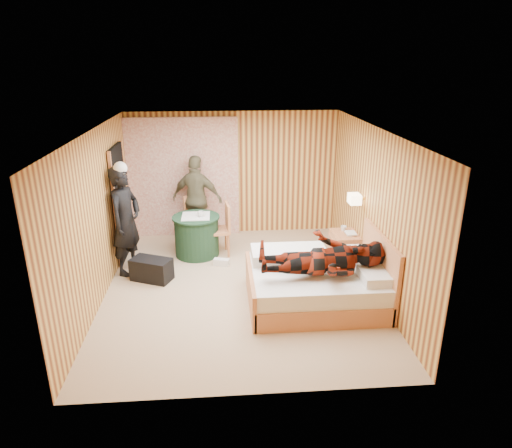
{
  "coord_description": "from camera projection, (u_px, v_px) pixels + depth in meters",
  "views": [
    {
      "loc": [
        -0.26,
        -6.54,
        3.49
      ],
      "look_at": [
        0.27,
        0.06,
        1.05
      ],
      "focal_mm": 32.0,
      "sensor_mm": 36.0,
      "label": 1
    }
  ],
  "objects": [
    {
      "name": "man_on_bed",
      "position": [
        323.0,
        249.0,
        6.37
      ],
      "size": [
        0.86,
        0.67,
        1.77
      ],
      "primitive_type": "imported",
      "rotation": [
        0.0,
        1.57,
        0.0
      ],
      "color": "maroon",
      "rests_on": "bed"
    },
    {
      "name": "chair_far",
      "position": [
        196.0,
        215.0,
        9.0
      ],
      "size": [
        0.55,
        0.55,
        0.93
      ],
      "rotation": [
        0.0,
        0.0,
        0.39
      ],
      "color": "#E3965D",
      "rests_on": "floor"
    },
    {
      "name": "chair_near",
      "position": [
        222.0,
        225.0,
        8.39
      ],
      "size": [
        0.49,
        0.49,
        0.98
      ],
      "rotation": [
        0.0,
        0.0,
        -1.45
      ],
      "color": "#E3965D",
      "rests_on": "floor"
    },
    {
      "name": "cup_nightstand",
      "position": [
        344.0,
        228.0,
        8.03
      ],
      "size": [
        0.11,
        0.11,
        0.09
      ],
      "primitive_type": "imported",
      "rotation": [
        0.0,
        0.0,
        -0.09
      ],
      "color": "white",
      "rests_on": "nightstand"
    },
    {
      "name": "doorway",
      "position": [
        120.0,
        203.0,
        8.15
      ],
      "size": [
        0.06,
        0.9,
        2.05
      ],
      "primitive_type": "cube",
      "color": "black",
      "rests_on": "floor"
    },
    {
      "name": "nightstand",
      "position": [
        344.0,
        249.0,
        8.02
      ],
      "size": [
        0.45,
        0.62,
        0.6
      ],
      "color": "#E3965D",
      "rests_on": "floor"
    },
    {
      "name": "cup_table",
      "position": [
        201.0,
        214.0,
        8.23
      ],
      "size": [
        0.16,
        0.16,
        0.1
      ],
      "primitive_type": "imported",
      "rotation": [
        0.0,
        0.0,
        -0.38
      ],
      "color": "white",
      "rests_on": "round_table"
    },
    {
      "name": "round_table",
      "position": [
        197.0,
        235.0,
        8.42
      ],
      "size": [
        0.86,
        0.86,
        0.77
      ],
      "color": "#1F432D",
      "rests_on": "floor"
    },
    {
      "name": "wall_lamp",
      "position": [
        355.0,
        199.0,
        7.46
      ],
      "size": [
        0.26,
        0.24,
        0.16
      ],
      "color": "gold",
      "rests_on": "wall_right"
    },
    {
      "name": "duffel_bag",
      "position": [
        152.0,
        269.0,
        7.53
      ],
      "size": [
        0.74,
        0.58,
        0.37
      ],
      "primitive_type": "cube",
      "rotation": [
        0.0,
        0.0,
        -0.41
      ],
      "color": "black",
      "rests_on": "floor"
    },
    {
      "name": "book_lower",
      "position": [
        346.0,
        234.0,
        7.88
      ],
      "size": [
        0.18,
        0.23,
        0.02
      ],
      "primitive_type": "imported",
      "rotation": [
        0.0,
        0.0,
        0.06
      ],
      "color": "white",
      "rests_on": "nightstand"
    },
    {
      "name": "book_upper",
      "position": [
        346.0,
        233.0,
        7.87
      ],
      "size": [
        0.17,
        0.23,
        0.02
      ],
      "primitive_type": "imported",
      "rotation": [
        0.0,
        0.0,
        -0.02
      ],
      "color": "white",
      "rests_on": "nightstand"
    },
    {
      "name": "floor",
      "position": [
        240.0,
        287.0,
        7.34
      ],
      "size": [
        4.2,
        5.0,
        0.01
      ],
      "primitive_type": "cube",
      "color": "tan",
      "rests_on": "ground"
    },
    {
      "name": "man_at_table",
      "position": [
        197.0,
        199.0,
        8.93
      ],
      "size": [
        1.09,
        0.72,
        1.72
      ],
      "primitive_type": "imported",
      "rotation": [
        0.0,
        0.0,
        2.82
      ],
      "color": "brown",
      "rests_on": "floor"
    },
    {
      "name": "wall_right",
      "position": [
        374.0,
        210.0,
        7.07
      ],
      "size": [
        0.02,
        5.0,
        2.5
      ],
      "primitive_type": "cube",
      "color": "#EAC05A",
      "rests_on": "floor"
    },
    {
      "name": "ceiling",
      "position": [
        238.0,
        131.0,
        6.48
      ],
      "size": [
        4.2,
        5.0,
        0.01
      ],
      "primitive_type": "cube",
      "color": "white",
      "rests_on": "wall_back"
    },
    {
      "name": "curtain",
      "position": [
        184.0,
        178.0,
        9.13
      ],
      "size": [
        2.2,
        0.08,
        2.4
      ],
      "primitive_type": "cube",
      "color": "#EFE4CF",
      "rests_on": "floor"
    },
    {
      "name": "bed",
      "position": [
        316.0,
        283.0,
        6.81
      ],
      "size": [
        1.98,
        1.54,
        1.06
      ],
      "color": "#E3965D",
      "rests_on": "floor"
    },
    {
      "name": "woman_standing",
      "position": [
        126.0,
        221.0,
        7.57
      ],
      "size": [
        0.68,
        0.79,
        1.84
      ],
      "primitive_type": "imported",
      "rotation": [
        0.0,
        0.0,
        1.16
      ],
      "color": "black",
      "rests_on": "floor"
    },
    {
      "name": "sneaker_right",
      "position": [
        221.0,
        262.0,
        8.08
      ],
      "size": [
        0.29,
        0.18,
        0.12
      ],
      "primitive_type": "cube",
      "rotation": [
        0.0,
        0.0,
        -0.28
      ],
      "color": "white",
      "rests_on": "floor"
    },
    {
      "name": "wall_back",
      "position": [
        233.0,
        174.0,
        9.25
      ],
      "size": [
        4.2,
        0.02,
        2.5
      ],
      "primitive_type": "cube",
      "color": "#EAC05A",
      "rests_on": "floor"
    },
    {
      "name": "sneaker_left",
      "position": [
        194.0,
        254.0,
        8.43
      ],
      "size": [
        0.27,
        0.18,
        0.11
      ],
      "primitive_type": "cube",
      "rotation": [
        0.0,
        0.0,
        -0.31
      ],
      "color": "white",
      "rests_on": "floor"
    },
    {
      "name": "wall_left",
      "position": [
        97.0,
        217.0,
        6.76
      ],
      "size": [
        0.02,
        5.0,
        2.5
      ],
      "primitive_type": "cube",
      "color": "#EAC05A",
      "rests_on": "floor"
    }
  ]
}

